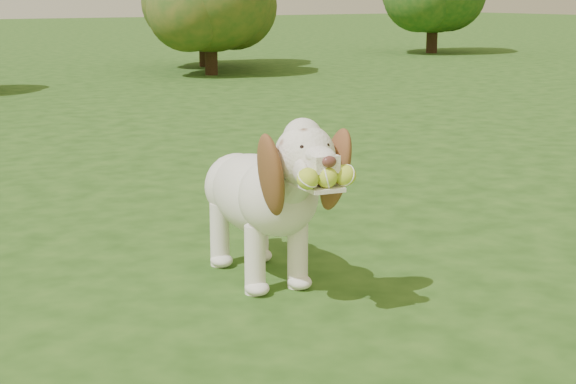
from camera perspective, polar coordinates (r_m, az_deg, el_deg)
ground at (r=3.12m, az=-7.50°, el=-8.78°), size 80.00×80.00×0.00m
dog at (r=3.48m, az=-1.49°, el=0.09°), size 0.46×1.09×0.71m
shrub_d at (r=12.81m, az=-5.05°, el=12.27°), size 1.74×1.74×1.80m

